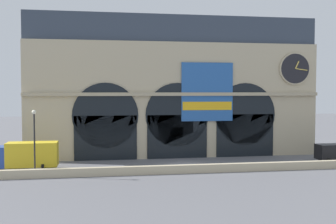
{
  "coord_description": "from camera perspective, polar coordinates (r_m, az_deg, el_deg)",
  "views": [
    {
      "loc": [
        -9.93,
        -47.95,
        8.85
      ],
      "look_at": [
        -1.22,
        5.0,
        6.1
      ],
      "focal_mm": 44.13,
      "sensor_mm": 36.0,
      "label": 1
    }
  ],
  "objects": [
    {
      "name": "ground_plane",
      "position": [
        49.76,
        2.34,
        -7.31
      ],
      "size": [
        200.0,
        200.0,
        0.0
      ],
      "primitive_type": "plane",
      "color": "slate"
    },
    {
      "name": "street_lamp_quayside",
      "position": [
        44.6,
        -17.98,
        -2.92
      ],
      "size": [
        0.44,
        0.44,
        6.9
      ],
      "color": "black",
      "rests_on": "ground"
    },
    {
      "name": "quay_parapet_wall",
      "position": [
        44.98,
        3.62,
        -7.83
      ],
      "size": [
        90.0,
        0.7,
        0.9
      ],
      "primitive_type": "cube",
      "color": "#BCAD8C",
      "rests_on": "ground"
    },
    {
      "name": "box_truck_west",
      "position": [
        48.88,
        -19.26,
        -5.64
      ],
      "size": [
        7.5,
        2.91,
        3.12
      ],
      "color": "#28479E",
      "rests_on": "ground"
    },
    {
      "name": "station_building",
      "position": [
        56.1,
        0.9,
        3.24
      ],
      "size": [
        39.01,
        4.93,
        18.88
      ],
      "color": "#BCAD8C",
      "rests_on": "ground"
    }
  ]
}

